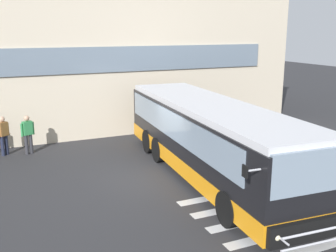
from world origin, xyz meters
name	(u,v)px	position (x,y,z in m)	size (l,w,h in m)	color
ground_plane	(155,177)	(0.00, 0.00, -0.01)	(80.00, 90.00, 0.02)	#2B2B2D
bay_paint_stripes	(275,215)	(2.00, -4.20, 0.00)	(4.40, 3.96, 0.01)	silver
terminal_building	(70,53)	(-0.69, 11.62, 3.80)	(23.07, 13.80, 7.62)	beige
bus_main_foreground	(210,141)	(1.83, -0.72, 1.33)	(3.66, 11.37, 2.70)	black
passenger_by_doorway	(3,134)	(-4.83, 4.97, 0.93)	(0.48, 0.41, 1.68)	#1E2338
passenger_at_curb_edge	(28,133)	(-3.88, 4.74, 0.93)	(0.56, 0.34, 1.68)	#2D2D33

